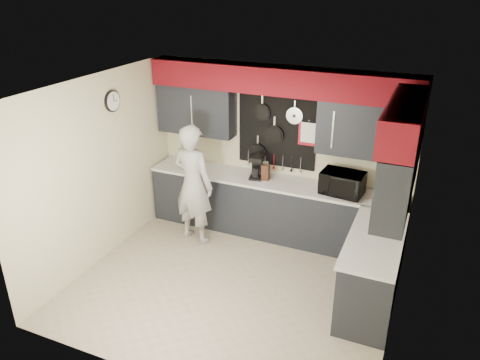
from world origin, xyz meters
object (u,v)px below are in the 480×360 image
at_px(microwave, 342,183).
at_px(knife_block, 266,172).
at_px(coffee_maker, 257,166).
at_px(utensil_crock, 258,171).
at_px(person, 193,185).

distance_m(microwave, knife_block, 1.16).
distance_m(knife_block, coffee_maker, 0.16).
bearing_deg(knife_block, utensil_crock, 147.56).
relative_size(microwave, utensil_crock, 3.52).
distance_m(microwave, coffee_maker, 1.31).
bearing_deg(microwave, utensil_crock, -179.91).
xyz_separation_m(microwave, person, (-2.07, -0.56, -0.16)).
relative_size(coffee_maker, person, 0.19).
xyz_separation_m(knife_block, coffee_maker, (-0.15, 0.02, 0.06)).
relative_size(microwave, coffee_maker, 1.65).
distance_m(utensil_crock, person, 1.02).
bearing_deg(coffee_maker, microwave, -13.61).
relative_size(knife_block, coffee_maker, 0.68).
distance_m(knife_block, person, 1.10).
bearing_deg(microwave, coffee_maker, -177.31).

